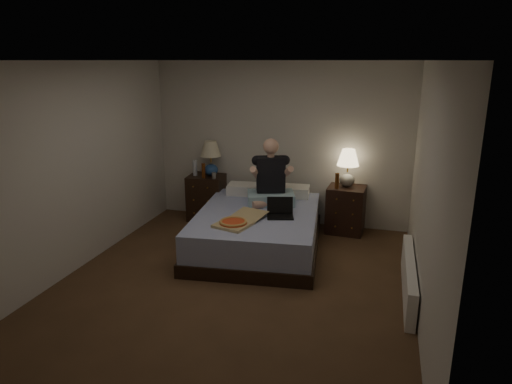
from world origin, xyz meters
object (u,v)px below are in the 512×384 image
(water_bottle, at_px, (195,168))
(beer_bottle_right, at_px, (337,181))
(lamp_left, at_px, (211,158))
(pizza_box, at_px, (233,223))
(soda_can, at_px, (214,175))
(laptop, at_px, (280,209))
(nightstand_left, at_px, (207,197))
(nightstand_right, at_px, (346,209))
(bed, at_px, (257,230))
(beer_bottle_left, at_px, (203,171))
(radiator, at_px, (409,277))
(person, at_px, (271,172))
(lamp_right, at_px, (348,168))

(water_bottle, height_order, beer_bottle_right, water_bottle)
(lamp_left, distance_m, pizza_box, 1.87)
(soda_can, xyz_separation_m, laptop, (1.28, -0.95, -0.13))
(nightstand_left, relative_size, nightstand_right, 1.04)
(laptop, bearing_deg, water_bottle, 131.90)
(laptop, bearing_deg, pizza_box, -151.60)
(lamp_left, xyz_separation_m, beer_bottle_right, (2.00, -0.12, -0.19))
(lamp_left, relative_size, laptop, 1.65)
(water_bottle, bearing_deg, bed, -35.43)
(nightstand_right, bearing_deg, lamp_left, -176.52)
(beer_bottle_left, height_order, radiator, beer_bottle_left)
(beer_bottle_right, height_order, person, person)
(water_bottle, distance_m, radiator, 3.72)
(lamp_right, bearing_deg, bed, -137.41)
(lamp_left, height_order, lamp_right, lamp_left)
(lamp_left, bearing_deg, radiator, -30.45)
(water_bottle, distance_m, beer_bottle_right, 2.25)
(lamp_left, height_order, soda_can, lamp_left)
(soda_can, bearing_deg, radiator, -28.92)
(nightstand_right, bearing_deg, beer_bottle_left, -172.58)
(lamp_right, xyz_separation_m, person, (-1.01, -0.59, 0.01))
(soda_can, bearing_deg, nightstand_right, 4.59)
(nightstand_left, distance_m, soda_can, 0.48)
(person, height_order, radiator, person)
(beer_bottle_right, bearing_deg, nightstand_right, 40.19)
(lamp_right, bearing_deg, water_bottle, -177.94)
(lamp_left, height_order, laptop, lamp_left)
(lamp_left, distance_m, water_bottle, 0.30)
(water_bottle, height_order, soda_can, water_bottle)
(nightstand_left, distance_m, water_bottle, 0.52)
(lamp_right, height_order, water_bottle, lamp_right)
(pizza_box, bearing_deg, beer_bottle_right, 67.86)
(water_bottle, bearing_deg, soda_can, -16.27)
(bed, relative_size, nightstand_right, 3.01)
(beer_bottle_right, bearing_deg, water_bottle, 178.49)
(beer_bottle_right, bearing_deg, laptop, -121.87)
(beer_bottle_right, height_order, laptop, beer_bottle_right)
(beer_bottle_left, xyz_separation_m, person, (1.19, -0.41, 0.15))
(radiator, bearing_deg, nightstand_right, 115.82)
(soda_can, height_order, beer_bottle_left, beer_bottle_left)
(nightstand_right, xyz_separation_m, lamp_right, (-0.01, 0.03, 0.63))
(water_bottle, bearing_deg, person, -20.10)
(radiator, bearing_deg, water_bottle, 152.36)
(nightstand_right, relative_size, lamp_left, 1.25)
(pizza_box, bearing_deg, radiator, 10.05)
(person, relative_size, laptop, 2.74)
(soda_can, distance_m, person, 1.11)
(lamp_right, relative_size, laptop, 1.65)
(soda_can, height_order, pizza_box, soda_can)
(soda_can, relative_size, person, 0.11)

